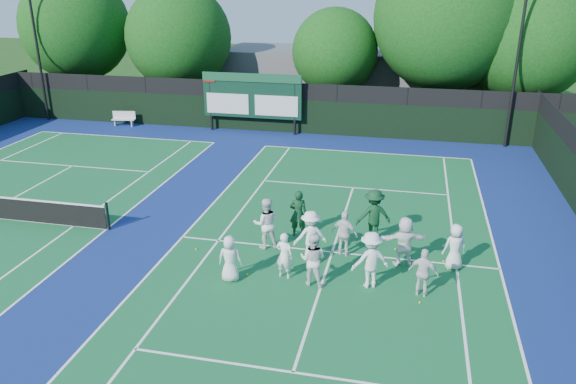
# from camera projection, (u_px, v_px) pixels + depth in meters

# --- Properties ---
(ground) EXTENTS (120.00, 120.00, 0.00)m
(ground) POSITION_uv_depth(u_px,v_px,m) (328.00, 266.00, 18.35)
(ground) COLOR #183C10
(ground) RESTS_ON ground
(court_apron) EXTENTS (34.00, 32.00, 0.01)m
(court_apron) POSITION_uv_depth(u_px,v_px,m) (169.00, 236.00, 20.47)
(court_apron) COLOR navy
(court_apron) RESTS_ON ground
(near_court) EXTENTS (11.05, 23.85, 0.01)m
(near_court) POSITION_uv_depth(u_px,v_px,m) (332.00, 252.00, 19.25)
(near_court) COLOR #125C2E
(near_court) RESTS_ON ground
(back_fence) EXTENTS (34.00, 0.08, 3.00)m
(back_fence) POSITION_uv_depth(u_px,v_px,m) (270.00, 109.00, 33.63)
(back_fence) COLOR black
(back_fence) RESTS_ON ground
(scoreboard) EXTENTS (6.00, 0.21, 3.55)m
(scoreboard) POSITION_uv_depth(u_px,v_px,m) (252.00, 96.00, 33.16)
(scoreboard) COLOR black
(scoreboard) RESTS_ON ground
(clubhouse) EXTENTS (18.00, 6.00, 4.00)m
(clubhouse) POSITION_uv_depth(u_px,v_px,m) (352.00, 79.00, 39.86)
(clubhouse) COLOR #57575C
(clubhouse) RESTS_ON ground
(light_pole_left) EXTENTS (1.20, 0.30, 10.12)m
(light_pole_left) POSITION_uv_depth(u_px,v_px,m) (33.00, 20.00, 34.62)
(light_pole_left) COLOR black
(light_pole_left) RESTS_ON ground
(light_pole_right) EXTENTS (1.20, 0.30, 10.12)m
(light_pole_right) POSITION_uv_depth(u_px,v_px,m) (522.00, 29.00, 28.83)
(light_pole_right) COLOR black
(light_pole_right) RESTS_ON ground
(bench) EXTENTS (1.48, 0.61, 0.91)m
(bench) POSITION_uv_depth(u_px,v_px,m) (124.00, 118.00, 35.27)
(bench) COLOR silver
(bench) RESTS_ON ground
(tree_a) EXTENTS (7.34, 7.34, 9.28)m
(tree_a) POSITION_uv_depth(u_px,v_px,m) (78.00, 29.00, 38.35)
(tree_a) COLOR black
(tree_a) RESTS_ON ground
(tree_b) EXTENTS (6.91, 6.91, 8.52)m
(tree_b) POSITION_uv_depth(u_px,v_px,m) (182.00, 40.00, 37.02)
(tree_b) COLOR black
(tree_b) RESTS_ON ground
(tree_c) EXTENTS (5.35, 5.35, 7.11)m
(tree_c) POSITION_uv_depth(u_px,v_px,m) (337.00, 54.00, 35.12)
(tree_c) COLOR black
(tree_c) RESTS_ON ground
(tree_d) EXTENTS (8.62, 8.62, 10.87)m
(tree_d) POSITION_uv_depth(u_px,v_px,m) (449.00, 21.00, 33.04)
(tree_d) COLOR black
(tree_d) RESTS_ON ground
(tree_e) EXTENTS (7.34, 7.34, 9.13)m
(tree_e) POSITION_uv_depth(u_px,v_px,m) (531.00, 42.00, 32.48)
(tree_e) COLOR black
(tree_e) RESTS_ON ground
(tennis_ball_0) EXTENTS (0.07, 0.07, 0.07)m
(tennis_ball_0) POSITION_uv_depth(u_px,v_px,m) (247.00, 275.00, 17.76)
(tennis_ball_0) COLOR #C7C917
(tennis_ball_0) RESTS_ON ground
(tennis_ball_1) EXTENTS (0.07, 0.07, 0.07)m
(tennis_ball_1) POSITION_uv_depth(u_px,v_px,m) (444.00, 261.00, 18.59)
(tennis_ball_1) COLOR #C7C917
(tennis_ball_1) RESTS_ON ground
(tennis_ball_2) EXTENTS (0.07, 0.07, 0.07)m
(tennis_ball_2) POSITION_uv_depth(u_px,v_px,m) (420.00, 302.00, 16.25)
(tennis_ball_2) COLOR #C7C917
(tennis_ball_2) RESTS_ON ground
(tennis_ball_3) EXTENTS (0.07, 0.07, 0.07)m
(tennis_ball_3) POSITION_uv_depth(u_px,v_px,m) (196.00, 249.00, 19.40)
(tennis_ball_3) COLOR #C7C917
(tennis_ball_3) RESTS_ON ground
(tennis_ball_4) EXTENTS (0.07, 0.07, 0.07)m
(tennis_ball_4) POSITION_uv_depth(u_px,v_px,m) (341.00, 239.00, 20.17)
(tennis_ball_4) COLOR #C7C917
(tennis_ball_4) RESTS_ON ground
(tennis_ball_5) EXTENTS (0.07, 0.07, 0.07)m
(tennis_ball_5) POSITION_uv_depth(u_px,v_px,m) (395.00, 249.00, 19.41)
(tennis_ball_5) COLOR #C7C917
(tennis_ball_5) RESTS_ON ground
(player_front_0) EXTENTS (0.77, 0.54, 1.50)m
(player_front_0) POSITION_uv_depth(u_px,v_px,m) (230.00, 259.00, 17.25)
(player_front_0) COLOR white
(player_front_0) RESTS_ON ground
(player_front_1) EXTENTS (0.62, 0.46, 1.53)m
(player_front_1) POSITION_uv_depth(u_px,v_px,m) (284.00, 255.00, 17.41)
(player_front_1) COLOR white
(player_front_1) RESTS_ON ground
(player_front_2) EXTENTS (0.91, 0.75, 1.70)m
(player_front_2) POSITION_uv_depth(u_px,v_px,m) (313.00, 259.00, 16.99)
(player_front_2) COLOR white
(player_front_2) RESTS_ON ground
(player_front_3) EXTENTS (1.34, 1.10, 1.81)m
(player_front_3) POSITION_uv_depth(u_px,v_px,m) (371.00, 260.00, 16.84)
(player_front_3) COLOR white
(player_front_3) RESTS_ON ground
(player_front_4) EXTENTS (0.96, 0.60, 1.52)m
(player_front_4) POSITION_uv_depth(u_px,v_px,m) (424.00, 273.00, 16.41)
(player_front_4) COLOR white
(player_front_4) RESTS_ON ground
(player_back_0) EXTENTS (1.07, 0.95, 1.83)m
(player_back_0) POSITION_uv_depth(u_px,v_px,m) (266.00, 223.00, 19.30)
(player_back_0) COLOR white
(player_back_0) RESTS_ON ground
(player_back_1) EXTENTS (1.29, 1.06, 1.74)m
(player_back_1) POSITION_uv_depth(u_px,v_px,m) (310.00, 236.00, 18.48)
(player_back_1) COLOR white
(player_back_1) RESTS_ON ground
(player_back_2) EXTENTS (1.01, 0.65, 1.60)m
(player_back_2) POSITION_uv_depth(u_px,v_px,m) (345.00, 233.00, 18.81)
(player_back_2) COLOR white
(player_back_2) RESTS_ON ground
(player_back_3) EXTENTS (1.65, 0.92, 1.70)m
(player_back_3) POSITION_uv_depth(u_px,v_px,m) (404.00, 241.00, 18.14)
(player_back_3) COLOR white
(player_back_3) RESTS_ON ground
(player_back_4) EXTENTS (0.88, 0.73, 1.55)m
(player_back_4) POSITION_uv_depth(u_px,v_px,m) (455.00, 247.00, 17.94)
(player_back_4) COLOR white
(player_back_4) RESTS_ON ground
(coach_left) EXTENTS (0.71, 0.54, 1.76)m
(coach_left) POSITION_uv_depth(u_px,v_px,m) (298.00, 213.00, 20.19)
(coach_left) COLOR #0E351B
(coach_left) RESTS_ON ground
(coach_right) EXTENTS (1.42, 1.09, 1.93)m
(coach_right) POSITION_uv_depth(u_px,v_px,m) (374.00, 215.00, 19.81)
(coach_right) COLOR #0F381C
(coach_right) RESTS_ON ground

